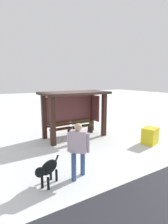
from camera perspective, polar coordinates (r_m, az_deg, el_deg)
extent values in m
plane|color=silver|center=(9.17, -2.91, -7.87)|extent=(60.00, 60.00, 0.00)
cube|color=#331D16|center=(7.82, -9.93, -3.02)|extent=(0.20, 0.20, 2.16)
cube|color=#331D16|center=(9.16, 6.39, -0.95)|extent=(0.20, 0.20, 2.16)
cube|color=#331D16|center=(8.88, -12.63, -1.50)|extent=(0.20, 0.20, 2.16)
cube|color=#331D16|center=(10.07, 2.42, 0.16)|extent=(0.20, 0.20, 2.16)
cube|color=#33231F|center=(8.73, -3.04, 6.09)|extent=(3.29, 1.67, 0.11)
cube|color=brown|center=(9.35, -4.65, 0.82)|extent=(2.56, 0.08, 1.39)
cube|color=#331D16|center=(9.49, -4.53, -3.69)|extent=(2.56, 0.06, 0.08)
cube|color=brown|center=(9.73, 3.64, 1.21)|extent=(0.08, 0.63, 1.39)
cube|color=#502D18|center=(9.02, -7.29, -5.37)|extent=(1.16, 0.37, 0.03)
cube|color=#502D18|center=(9.11, -7.74, -3.94)|extent=(1.10, 0.04, 0.20)
cube|color=black|center=(9.28, -4.55, -6.32)|extent=(0.12, 0.31, 0.42)
cube|color=black|center=(8.91, -10.09, -7.16)|extent=(0.12, 0.31, 0.42)
cube|color=#503D21|center=(9.58, -0.39, -4.45)|extent=(1.16, 0.39, 0.03)
cube|color=#503D21|center=(9.68, -0.92, -3.09)|extent=(1.10, 0.04, 0.20)
cube|color=black|center=(9.88, 2.01, -5.29)|extent=(0.12, 0.33, 0.40)
cube|color=black|center=(9.41, -2.90, -6.11)|extent=(0.12, 0.33, 0.40)
cube|color=#BBA7B8|center=(5.20, -1.84, -9.35)|extent=(0.53, 0.50, 0.64)
sphere|color=tan|center=(5.07, -1.87, -4.80)|extent=(0.22, 0.22, 0.22)
cylinder|color=#374D7D|center=(5.35, -3.26, -17.21)|extent=(0.20, 0.20, 0.81)
cylinder|color=#374D7D|center=(5.63, -0.41, -15.71)|extent=(0.20, 0.20, 0.81)
cylinder|color=#BBA7B8|center=(5.27, -4.93, -9.50)|extent=(0.13, 0.13, 0.57)
cylinder|color=#BBA7B8|center=(5.18, 1.32, -9.83)|extent=(0.13, 0.13, 0.57)
ellipsoid|color=black|center=(5.20, -11.05, -16.86)|extent=(0.73, 0.66, 0.34)
sphere|color=black|center=(4.86, -13.86, -18.16)|extent=(0.26, 0.26, 0.26)
cylinder|color=black|center=(5.49, -8.79, -14.68)|extent=(0.23, 0.19, 0.22)
cylinder|color=black|center=(5.26, -13.17, -20.92)|extent=(0.07, 0.07, 0.35)
cylinder|color=black|center=(5.17, -11.32, -21.45)|extent=(0.07, 0.07, 0.35)
cylinder|color=black|center=(5.57, -10.53, -18.88)|extent=(0.07, 0.07, 0.35)
cylinder|color=black|center=(5.49, -8.76, -19.32)|extent=(0.07, 0.07, 0.35)
cube|color=yellow|center=(8.67, 20.29, -7.10)|extent=(0.83, 0.74, 0.73)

